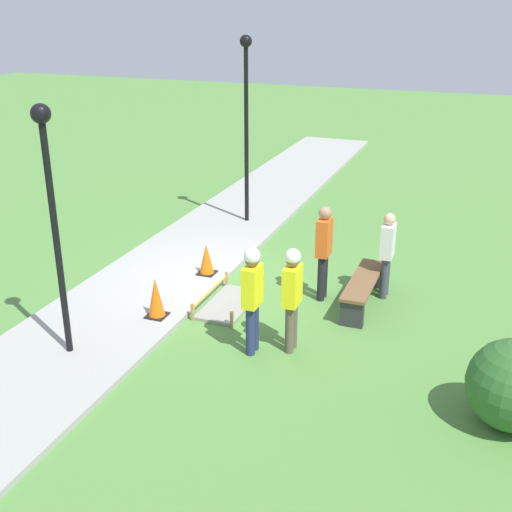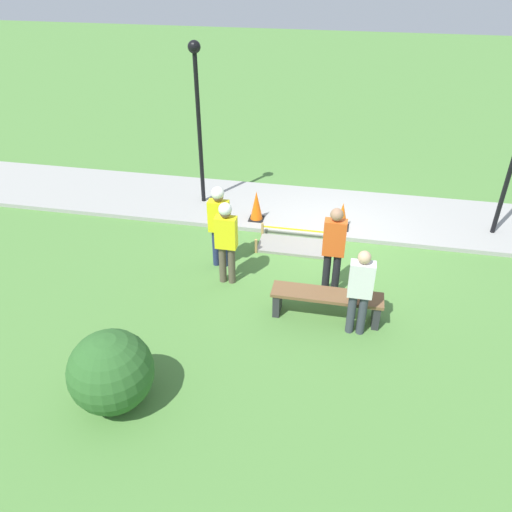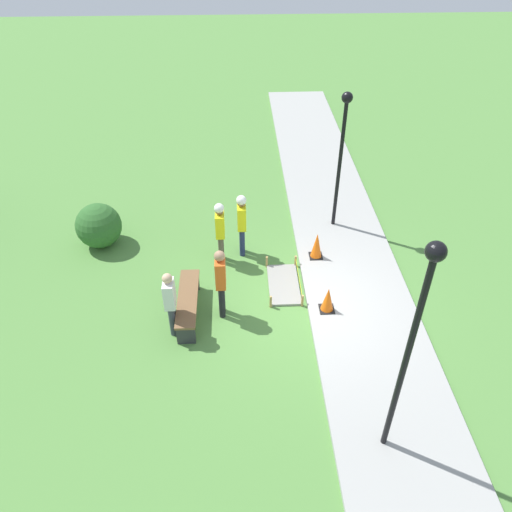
{
  "view_description": "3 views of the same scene",
  "coord_description": "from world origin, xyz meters",
  "px_view_note": "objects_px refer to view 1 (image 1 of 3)",
  "views": [
    {
      "loc": [
        10.4,
        4.64,
        5.17
      ],
      "look_at": [
        0.76,
        0.99,
        1.03
      ],
      "focal_mm": 45.0,
      "sensor_mm": 36.0,
      "label": 1
    },
    {
      "loc": [
        -0.24,
        9.74,
        5.71
      ],
      "look_at": [
        1.3,
        2.07,
        0.7
      ],
      "focal_mm": 35.0,
      "sensor_mm": 36.0,
      "label": 2
    },
    {
      "loc": [
        -8.38,
        1.57,
        8.05
      ],
      "look_at": [
        0.61,
        1.17,
        1.08
      ],
      "focal_mm": 35.0,
      "sensor_mm": 36.0,
      "label": 3
    }
  ],
  "objects_px": {
    "traffic_cone_near_patch": "(207,259)",
    "worker_assistant": "(252,292)",
    "bystander_in_orange_shirt": "(324,247)",
    "bystander_in_gray_shirt": "(387,250)",
    "lamppost_near": "(51,196)",
    "lamppost_far": "(246,105)",
    "park_bench": "(363,286)",
    "traffic_cone_far_patch": "(156,298)",
    "worker_supervisor": "(292,291)"
  },
  "relations": [
    {
      "from": "worker_supervisor",
      "to": "bystander_in_gray_shirt",
      "type": "bearing_deg",
      "value": 157.76
    },
    {
      "from": "traffic_cone_near_patch",
      "to": "park_bench",
      "type": "height_order",
      "value": "traffic_cone_near_patch"
    },
    {
      "from": "traffic_cone_far_patch",
      "to": "lamppost_near",
      "type": "bearing_deg",
      "value": -25.13
    },
    {
      "from": "traffic_cone_near_patch",
      "to": "lamppost_far",
      "type": "xyz_separation_m",
      "value": [
        -3.36,
        -0.47,
        2.49
      ]
    },
    {
      "from": "traffic_cone_far_patch",
      "to": "bystander_in_orange_shirt",
      "type": "bearing_deg",
      "value": 128.31
    },
    {
      "from": "lamppost_near",
      "to": "traffic_cone_far_patch",
      "type": "bearing_deg",
      "value": 154.87
    },
    {
      "from": "bystander_in_orange_shirt",
      "to": "park_bench",
      "type": "bearing_deg",
      "value": 88.56
    },
    {
      "from": "traffic_cone_far_patch",
      "to": "bystander_in_gray_shirt",
      "type": "bearing_deg",
      "value": 124.77
    },
    {
      "from": "park_bench",
      "to": "bystander_in_orange_shirt",
      "type": "bearing_deg",
      "value": -91.44
    },
    {
      "from": "traffic_cone_near_patch",
      "to": "bystander_in_gray_shirt",
      "type": "bearing_deg",
      "value": 97.01
    },
    {
      "from": "worker_supervisor",
      "to": "bystander_in_orange_shirt",
      "type": "relative_size",
      "value": 0.96
    },
    {
      "from": "park_bench",
      "to": "lamppost_far",
      "type": "height_order",
      "value": "lamppost_far"
    },
    {
      "from": "traffic_cone_far_patch",
      "to": "lamppost_near",
      "type": "height_order",
      "value": "lamppost_near"
    },
    {
      "from": "bystander_in_orange_shirt",
      "to": "lamppost_far",
      "type": "distance_m",
      "value": 4.86
    },
    {
      "from": "traffic_cone_near_patch",
      "to": "park_bench",
      "type": "relative_size",
      "value": 0.32
    },
    {
      "from": "traffic_cone_near_patch",
      "to": "lamppost_near",
      "type": "bearing_deg",
      "value": -11.84
    },
    {
      "from": "traffic_cone_near_patch",
      "to": "lamppost_far",
      "type": "height_order",
      "value": "lamppost_far"
    },
    {
      "from": "traffic_cone_far_patch",
      "to": "bystander_in_gray_shirt",
      "type": "relative_size",
      "value": 0.44
    },
    {
      "from": "traffic_cone_near_patch",
      "to": "bystander_in_orange_shirt",
      "type": "distance_m",
      "value": 2.46
    },
    {
      "from": "worker_supervisor",
      "to": "bystander_in_orange_shirt",
      "type": "bearing_deg",
      "value": -178.85
    },
    {
      "from": "worker_assistant",
      "to": "bystander_in_gray_shirt",
      "type": "xyz_separation_m",
      "value": [
        -2.78,
        1.56,
        -0.13
      ]
    },
    {
      "from": "traffic_cone_far_patch",
      "to": "worker_assistant",
      "type": "height_order",
      "value": "worker_assistant"
    },
    {
      "from": "bystander_in_orange_shirt",
      "to": "traffic_cone_near_patch",
      "type": "bearing_deg",
      "value": -91.96
    },
    {
      "from": "lamppost_far",
      "to": "park_bench",
      "type": "bearing_deg",
      "value": 46.26
    },
    {
      "from": "worker_supervisor",
      "to": "lamppost_far",
      "type": "height_order",
      "value": "lamppost_far"
    },
    {
      "from": "traffic_cone_far_patch",
      "to": "park_bench",
      "type": "height_order",
      "value": "traffic_cone_far_patch"
    },
    {
      "from": "bystander_in_orange_shirt",
      "to": "bystander_in_gray_shirt",
      "type": "relative_size",
      "value": 1.1
    },
    {
      "from": "traffic_cone_near_patch",
      "to": "traffic_cone_far_patch",
      "type": "bearing_deg",
      "value": -0.77
    },
    {
      "from": "bystander_in_gray_shirt",
      "to": "lamppost_near",
      "type": "height_order",
      "value": "lamppost_near"
    },
    {
      "from": "lamppost_near",
      "to": "lamppost_far",
      "type": "distance_m",
      "value": 6.86
    },
    {
      "from": "traffic_cone_near_patch",
      "to": "worker_assistant",
      "type": "bearing_deg",
      "value": 38.57
    },
    {
      "from": "traffic_cone_far_patch",
      "to": "lamppost_near",
      "type": "relative_size",
      "value": 0.19
    },
    {
      "from": "park_bench",
      "to": "lamppost_near",
      "type": "distance_m",
      "value": 5.6
    },
    {
      "from": "worker_assistant",
      "to": "bystander_in_orange_shirt",
      "type": "bearing_deg",
      "value": 167.48
    },
    {
      "from": "traffic_cone_far_patch",
      "to": "lamppost_far",
      "type": "relative_size",
      "value": 0.16
    },
    {
      "from": "park_bench",
      "to": "lamppost_near",
      "type": "bearing_deg",
      "value": -48.89
    },
    {
      "from": "traffic_cone_far_patch",
      "to": "worker_supervisor",
      "type": "height_order",
      "value": "worker_supervisor"
    },
    {
      "from": "lamppost_far",
      "to": "lamppost_near",
      "type": "bearing_deg",
      "value": -2.14
    },
    {
      "from": "bystander_in_orange_shirt",
      "to": "lamppost_far",
      "type": "bearing_deg",
      "value": -140.35
    },
    {
      "from": "traffic_cone_near_patch",
      "to": "park_bench",
      "type": "bearing_deg",
      "value": 88.17
    },
    {
      "from": "worker_assistant",
      "to": "bystander_in_gray_shirt",
      "type": "height_order",
      "value": "worker_assistant"
    },
    {
      "from": "bystander_in_gray_shirt",
      "to": "lamppost_near",
      "type": "bearing_deg",
      "value": -46.88
    },
    {
      "from": "park_bench",
      "to": "lamppost_far",
      "type": "relative_size",
      "value": 0.44
    },
    {
      "from": "worker_assistant",
      "to": "lamppost_far",
      "type": "distance_m",
      "value": 6.46
    },
    {
      "from": "traffic_cone_near_patch",
      "to": "traffic_cone_far_patch",
      "type": "relative_size",
      "value": 0.88
    },
    {
      "from": "traffic_cone_near_patch",
      "to": "worker_assistant",
      "type": "relative_size",
      "value": 0.36
    },
    {
      "from": "traffic_cone_near_patch",
      "to": "lamppost_far",
      "type": "bearing_deg",
      "value": -171.98
    },
    {
      "from": "bystander_in_orange_shirt",
      "to": "bystander_in_gray_shirt",
      "type": "height_order",
      "value": "bystander_in_orange_shirt"
    },
    {
      "from": "worker_assistant",
      "to": "bystander_in_gray_shirt",
      "type": "distance_m",
      "value": 3.19
    },
    {
      "from": "worker_supervisor",
      "to": "bystander_in_orange_shirt",
      "type": "height_order",
      "value": "bystander_in_orange_shirt"
    }
  ]
}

